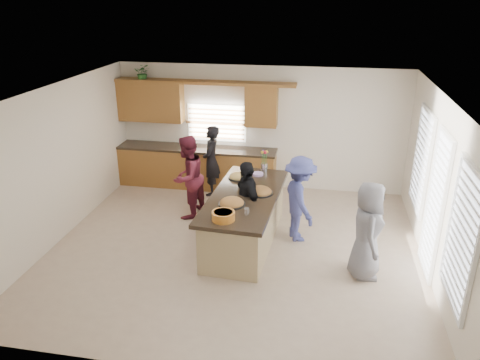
% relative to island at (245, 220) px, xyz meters
% --- Properties ---
extents(floor, '(6.50, 6.50, 0.00)m').
position_rel_island_xyz_m(floor, '(-0.13, -0.27, -0.45)').
color(floor, '#C6AE93').
rests_on(floor, ground).
extents(room_shell, '(6.52, 6.02, 2.81)m').
position_rel_island_xyz_m(room_shell, '(-0.13, -0.27, 1.45)').
color(room_shell, silver).
rests_on(room_shell, ground).
extents(back_cabinetry, '(4.08, 0.66, 2.46)m').
position_rel_island_xyz_m(back_cabinetry, '(-1.60, 2.46, 0.46)').
color(back_cabinetry, olive).
rests_on(back_cabinetry, ground).
extents(right_wall_glazing, '(0.06, 4.00, 2.25)m').
position_rel_island_xyz_m(right_wall_glazing, '(3.09, -0.40, 0.89)').
color(right_wall_glazing, white).
rests_on(right_wall_glazing, ground).
extents(island, '(1.31, 2.76, 0.95)m').
position_rel_island_xyz_m(island, '(0.00, 0.00, 0.00)').
color(island, tan).
rests_on(island, ground).
extents(platter_front, '(0.46, 0.46, 0.18)m').
position_rel_island_xyz_m(platter_front, '(-0.15, -0.45, 0.53)').
color(platter_front, black).
rests_on(platter_front, island).
extents(platter_mid, '(0.46, 0.46, 0.19)m').
position_rel_island_xyz_m(platter_mid, '(0.26, 0.10, 0.53)').
color(platter_mid, black).
rests_on(platter_mid, island).
extents(platter_back, '(0.40, 0.40, 0.16)m').
position_rel_island_xyz_m(platter_back, '(-0.25, 0.74, 0.52)').
color(platter_back, black).
rests_on(platter_back, island).
extents(salad_bowl, '(0.37, 0.37, 0.14)m').
position_rel_island_xyz_m(salad_bowl, '(-0.16, -1.03, 0.58)').
color(salad_bowl, orange).
rests_on(salad_bowl, island).
extents(clear_cup, '(0.08, 0.08, 0.11)m').
position_rel_island_xyz_m(clear_cup, '(0.17, -0.79, 0.55)').
color(clear_cup, white).
rests_on(clear_cup, island).
extents(plate_stack, '(0.21, 0.21, 0.04)m').
position_rel_island_xyz_m(plate_stack, '(0.09, 0.97, 0.52)').
color(plate_stack, '#BC97DC').
rests_on(plate_stack, island).
extents(flower_vase, '(0.14, 0.14, 0.42)m').
position_rel_island_xyz_m(flower_vase, '(0.18, 1.24, 0.71)').
color(flower_vase, silver).
rests_on(flower_vase, island).
extents(potted_plant, '(0.40, 0.36, 0.38)m').
position_rel_island_xyz_m(potted_plant, '(-2.77, 2.55, 2.14)').
color(potted_plant, '#296829').
rests_on(potted_plant, back_cabinetry).
extents(woman_left_back, '(0.39, 0.58, 1.59)m').
position_rel_island_xyz_m(woman_left_back, '(-1.11, 2.03, 0.34)').
color(woman_left_back, black).
rests_on(woman_left_back, ground).
extents(woman_left_mid, '(0.85, 0.97, 1.70)m').
position_rel_island_xyz_m(woman_left_mid, '(-1.31, 0.86, 0.40)').
color(woman_left_mid, maroon).
rests_on(woman_left_mid, ground).
extents(woman_left_front, '(0.80, 0.97, 1.55)m').
position_rel_island_xyz_m(woman_left_front, '(0.02, 0.05, 0.32)').
color(woman_left_front, black).
rests_on(woman_left_front, ground).
extents(woman_right_back, '(0.95, 1.19, 1.60)m').
position_rel_island_xyz_m(woman_right_back, '(0.95, 0.31, 0.35)').
color(woman_right_back, '#3C4182').
rests_on(woman_right_back, ground).
extents(woman_right_front, '(0.57, 0.82, 1.61)m').
position_rel_island_xyz_m(woman_right_front, '(2.07, -0.72, 0.35)').
color(woman_right_front, slate).
rests_on(woman_right_front, ground).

